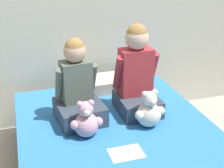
% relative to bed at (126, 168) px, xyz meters
% --- Properties ---
extents(bed, '(1.38, 2.00, 0.41)m').
position_rel_bed_xyz_m(bed, '(0.00, 0.00, 0.00)').
color(bed, '#473828').
rests_on(bed, ground_plane).
extents(child_on_left, '(0.35, 0.38, 0.61)m').
position_rel_bed_xyz_m(child_on_left, '(-0.23, 0.40, 0.44)').
color(child_on_left, '#384251').
rests_on(child_on_left, bed).
extents(child_on_right, '(0.33, 0.36, 0.67)m').
position_rel_bed_xyz_m(child_on_right, '(0.22, 0.41, 0.49)').
color(child_on_right, '#384251').
rests_on(child_on_right, bed).
extents(teddy_bear_held_by_left_child, '(0.22, 0.17, 0.26)m').
position_rel_bed_xyz_m(teddy_bear_held_by_left_child, '(-0.23, 0.16, 0.32)').
color(teddy_bear_held_by_left_child, '#DBA3B2').
rests_on(teddy_bear_held_by_left_child, bed).
extents(teddy_bear_held_by_right_child, '(0.23, 0.17, 0.28)m').
position_rel_bed_xyz_m(teddy_bear_held_by_right_child, '(0.22, 0.16, 0.32)').
color(teddy_bear_held_by_right_child, silver).
rests_on(teddy_bear_held_by_right_child, bed).
extents(pillow_at_headboard, '(0.56, 0.28, 0.11)m').
position_rel_bed_xyz_m(pillow_at_headboard, '(0.00, 0.83, 0.26)').
color(pillow_at_headboard, beige).
rests_on(pillow_at_headboard, bed).
extents(sign_card, '(0.21, 0.15, 0.00)m').
position_rel_bed_xyz_m(sign_card, '(-0.04, -0.11, 0.21)').
color(sign_card, white).
rests_on(sign_card, bed).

